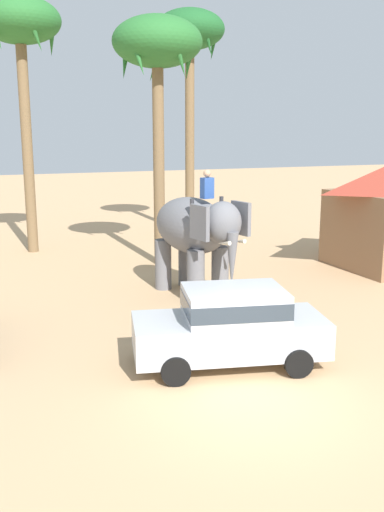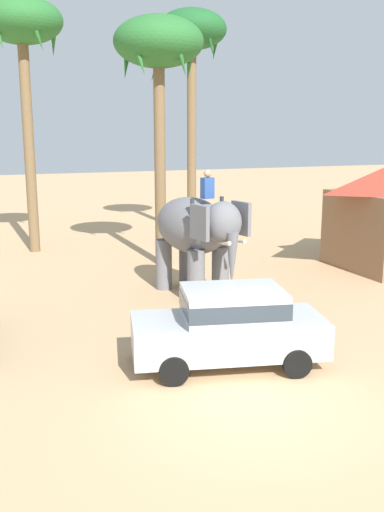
% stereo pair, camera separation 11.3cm
% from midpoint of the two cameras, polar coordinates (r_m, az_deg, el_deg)
% --- Properties ---
extents(ground_plane, '(120.00, 120.00, 0.00)m').
position_cam_midpoint_polar(ground_plane, '(10.94, 6.46, -14.68)').
color(ground_plane, tan).
extents(car_sedan_foreground, '(4.39, 2.62, 1.70)m').
position_cam_midpoint_polar(car_sedan_foreground, '(12.31, 4.07, -6.79)').
color(car_sedan_foreground, '#B7BABF').
rests_on(car_sedan_foreground, ground).
extents(elephant_with_mahout, '(2.22, 4.00, 3.88)m').
position_cam_midpoint_polar(elephant_with_mahout, '(17.20, 0.56, 2.45)').
color(elephant_with_mahout, slate).
rests_on(elephant_with_mahout, ground).
extents(palm_tree_behind_elephant, '(3.20, 3.20, 10.04)m').
position_cam_midpoint_polar(palm_tree_behind_elephant, '(24.69, -16.50, 20.78)').
color(palm_tree_behind_elephant, brown).
rests_on(palm_tree_behind_elephant, ground).
extents(palm_tree_near_hut, '(3.20, 3.20, 8.93)m').
position_cam_midpoint_polar(palm_tree_near_hut, '(21.44, -3.19, 19.83)').
color(palm_tree_near_hut, brown).
rests_on(palm_tree_near_hut, ground).
extents(palm_tree_left_of_road, '(3.20, 3.20, 10.37)m').
position_cam_midpoint_polar(palm_tree_left_of_road, '(27.80, 0.09, 20.87)').
color(palm_tree_left_of_road, brown).
rests_on(palm_tree_left_of_road, ground).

